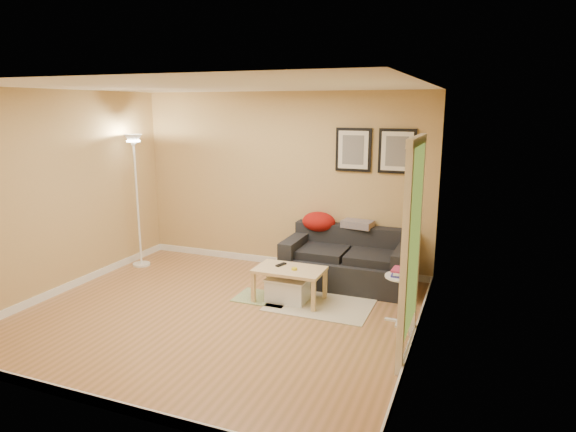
% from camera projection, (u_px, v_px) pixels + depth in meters
% --- Properties ---
extents(floor, '(4.50, 4.50, 0.00)m').
position_uv_depth(floor, '(218.00, 314.00, 5.86)').
color(floor, '#AE764A').
rests_on(floor, ground).
extents(ceiling, '(4.50, 4.50, 0.00)m').
position_uv_depth(ceiling, '(211.00, 86.00, 5.29)').
color(ceiling, white).
rests_on(ceiling, wall_back).
extents(wall_back, '(4.50, 0.00, 4.50)m').
position_uv_depth(wall_back, '(282.00, 181.00, 7.39)').
color(wall_back, tan).
rests_on(wall_back, ground).
extents(wall_front, '(4.50, 0.00, 4.50)m').
position_uv_depth(wall_front, '(82.00, 254.00, 3.76)').
color(wall_front, tan).
rests_on(wall_front, ground).
extents(wall_left, '(0.00, 4.00, 4.00)m').
position_uv_depth(wall_left, '(61.00, 193.00, 6.38)').
color(wall_left, tan).
rests_on(wall_left, ground).
extents(wall_right, '(0.00, 4.00, 4.00)m').
position_uv_depth(wall_right, '(420.00, 223.00, 4.77)').
color(wall_right, tan).
rests_on(wall_right, ground).
extents(baseboard_back, '(4.50, 0.02, 0.10)m').
position_uv_depth(baseboard_back, '(282.00, 262.00, 7.65)').
color(baseboard_back, white).
rests_on(baseboard_back, ground).
extents(baseboard_front, '(4.50, 0.02, 0.10)m').
position_uv_depth(baseboard_front, '(97.00, 401.00, 4.04)').
color(baseboard_front, white).
rests_on(baseboard_front, ground).
extents(baseboard_left, '(0.02, 4.00, 0.10)m').
position_uv_depth(baseboard_left, '(71.00, 285.00, 6.65)').
color(baseboard_left, white).
rests_on(baseboard_left, ground).
extents(baseboard_right, '(0.02, 4.00, 0.10)m').
position_uv_depth(baseboard_right, '(412.00, 342.00, 5.04)').
color(baseboard_right, white).
rests_on(baseboard_right, ground).
extents(sofa, '(1.70, 0.90, 0.75)m').
position_uv_depth(sofa, '(348.00, 258.00, 6.75)').
color(sofa, black).
rests_on(sofa, ground).
extents(red_throw, '(0.48, 0.36, 0.28)m').
position_uv_depth(red_throw, '(319.00, 222.00, 7.12)').
color(red_throw, '#A0170E').
rests_on(red_throw, sofa).
extents(plaid_throw, '(0.45, 0.32, 0.10)m').
position_uv_depth(plaid_throw, '(358.00, 224.00, 6.94)').
color(plaid_throw, tan).
rests_on(plaid_throw, sofa).
extents(framed_print_left, '(0.50, 0.04, 0.60)m').
position_uv_depth(framed_print_left, '(353.00, 150.00, 6.87)').
color(framed_print_left, black).
rests_on(framed_print_left, wall_back).
extents(framed_print_right, '(0.50, 0.04, 0.60)m').
position_uv_depth(framed_print_right, '(397.00, 151.00, 6.66)').
color(framed_print_right, black).
rests_on(framed_print_right, wall_back).
extents(area_rug, '(1.25, 0.85, 0.01)m').
position_uv_depth(area_rug, '(320.00, 305.00, 6.10)').
color(area_rug, beige).
rests_on(area_rug, ground).
extents(green_runner, '(0.70, 0.50, 0.01)m').
position_uv_depth(green_runner, '(263.00, 298.00, 6.32)').
color(green_runner, '#668C4C').
rests_on(green_runner, ground).
extents(coffee_table, '(0.86, 0.54, 0.43)m').
position_uv_depth(coffee_table, '(290.00, 285.00, 6.20)').
color(coffee_table, beige).
rests_on(coffee_table, ground).
extents(remote_control, '(0.10, 0.17, 0.02)m').
position_uv_depth(remote_control, '(281.00, 265.00, 6.27)').
color(remote_control, black).
rests_on(remote_control, coffee_table).
extents(tape_roll, '(0.07, 0.07, 0.03)m').
position_uv_depth(tape_roll, '(294.00, 269.00, 6.09)').
color(tape_roll, yellow).
rests_on(tape_roll, coffee_table).
extents(storage_bin, '(0.51, 0.37, 0.31)m').
position_uv_depth(storage_bin, '(288.00, 289.00, 6.20)').
color(storage_bin, white).
rests_on(storage_bin, ground).
extents(side_table, '(0.36, 0.36, 0.55)m').
position_uv_depth(side_table, '(400.00, 299.00, 5.57)').
color(side_table, white).
rests_on(side_table, ground).
extents(book_stack, '(0.24, 0.28, 0.08)m').
position_uv_depth(book_stack, '(401.00, 272.00, 5.53)').
color(book_stack, '#342F8E').
rests_on(book_stack, side_table).
extents(floor_lamp, '(0.26, 0.26, 2.00)m').
position_uv_depth(floor_lamp, '(138.00, 205.00, 7.43)').
color(floor_lamp, white).
rests_on(floor_lamp, ground).
extents(doorway, '(0.12, 1.01, 2.13)m').
position_uv_depth(doorway, '(411.00, 254.00, 4.71)').
color(doorway, white).
rests_on(doorway, ground).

